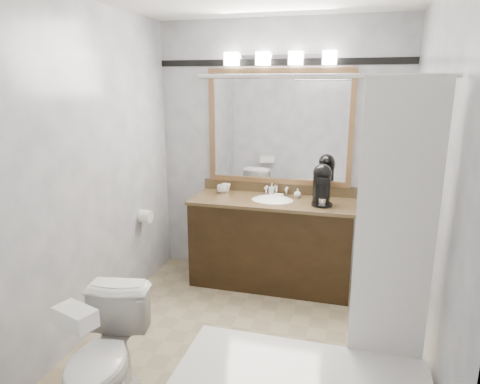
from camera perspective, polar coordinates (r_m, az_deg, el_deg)
room at (r=2.96m, az=0.70°, el=1.35°), size 2.42×2.62×2.52m
vanity at (r=4.15m, az=4.23°, el=-6.47°), size 1.53×0.58×0.97m
mirror at (r=4.16m, az=5.22°, el=8.58°), size 1.40×0.04×1.10m
vanity_light_bar at (r=4.09m, az=5.29°, el=17.36°), size 1.02×0.14×0.12m
accent_stripe at (r=4.15m, az=5.44°, el=16.86°), size 2.40×0.01×0.06m
tp_roll at (r=4.11m, az=-12.50°, el=-3.18°), size 0.11×0.12×0.12m
toilet at (r=2.79m, az=-17.60°, el=-20.50°), size 0.51×0.75×0.71m
tissue_box at (r=2.44m, az=-21.10°, el=-15.26°), size 0.25×0.19×0.09m
coffee_maker at (r=3.90m, az=10.87°, el=1.10°), size 0.19×0.24×0.37m
cup_left at (r=4.26m, az=-2.41°, el=0.42°), size 0.11×0.11×0.08m
cup_right at (r=4.28m, az=-1.89°, el=0.54°), size 0.11×0.11×0.09m
soap_bottle_a at (r=4.19m, az=4.26°, el=0.39°), size 0.05×0.05×0.11m
soap_bottle_b at (r=4.11m, az=7.68°, el=-0.15°), size 0.08×0.08×0.09m
soap_bar at (r=4.12m, az=5.17°, el=-0.46°), size 0.09×0.06×0.03m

